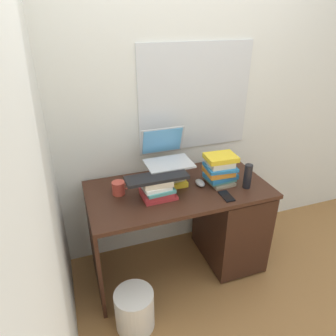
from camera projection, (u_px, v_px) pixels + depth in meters
name	position (u px, v px, depth m)	size (l,w,h in m)	color
ground_plane	(177.00, 265.00, 2.55)	(6.00, 6.00, 0.00)	olive
wall_back	(162.00, 98.00, 2.28)	(6.00, 0.06, 2.60)	silver
wall_left	(37.00, 127.00, 1.71)	(0.05, 6.00, 2.60)	silver
desk	(217.00, 219.00, 2.45)	(1.30, 0.66, 0.74)	#381E14
book_stack_tall	(169.00, 175.00, 2.24)	(0.22, 0.19, 0.16)	yellow
book_stack_keyboard_riser	(157.00, 189.00, 2.08)	(0.23, 0.19, 0.14)	#B22D33
book_stack_side	(220.00, 169.00, 2.24)	(0.23, 0.20, 0.22)	gray
laptop	(166.00, 154.00, 2.23)	(0.33, 0.31, 0.23)	#B7BABF
keyboard	(157.00, 178.00, 2.04)	(0.42, 0.14, 0.02)	black
computer_mouse	(200.00, 183.00, 2.25)	(0.06, 0.10, 0.04)	#A5A8AD
mug	(119.00, 188.00, 2.13)	(0.13, 0.09, 0.09)	#B23F33
water_bottle	(248.00, 176.00, 2.19)	(0.06, 0.06, 0.18)	black
cell_phone	(226.00, 196.00, 2.11)	(0.07, 0.14, 0.01)	black
wastebasket	(135.00, 310.00, 2.00)	(0.26, 0.26, 0.29)	silver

